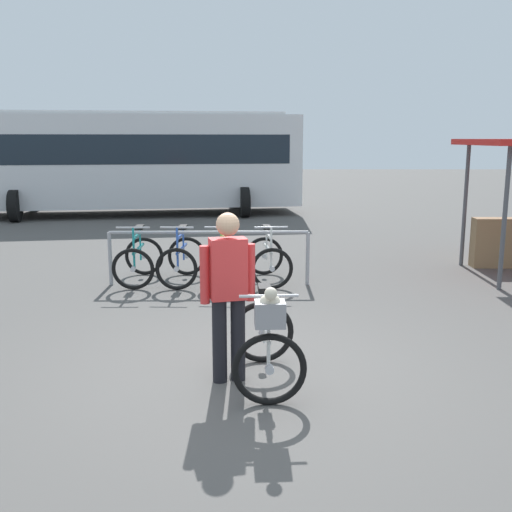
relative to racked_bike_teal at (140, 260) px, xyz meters
The scene contains 9 objects.
ground_plane 4.35m from the racked_bike_teal, 65.49° to the right, with size 80.00×80.00×0.00m, color #514F4C.
bike_rack_rail 1.21m from the racked_bike_teal, ahead, with size 3.21×0.09×0.88m.
racked_bike_teal is the anchor object (origin of this frame).
racked_bike_blue 0.70m from the racked_bike_teal, ahead, with size 0.71×1.13×0.97m.
racked_bike_lime 1.40m from the racked_bike_teal, ahead, with size 0.75×1.17×0.98m.
racked_bike_white 2.10m from the racked_bike_teal, ahead, with size 0.77×1.16×0.97m.
featured_bicycle 4.62m from the racked_bike_teal, 64.30° to the right, with size 0.72×1.22×1.09m.
person_with_featured_bike 4.36m from the racked_bike_teal, 67.68° to the right, with size 0.52×0.28×1.64m.
bus_distant 9.14m from the racked_bike_teal, 101.72° to the left, with size 10.26×4.38×3.08m.
Camera 1 is at (0.11, -5.47, 2.31)m, focal length 41.56 mm.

